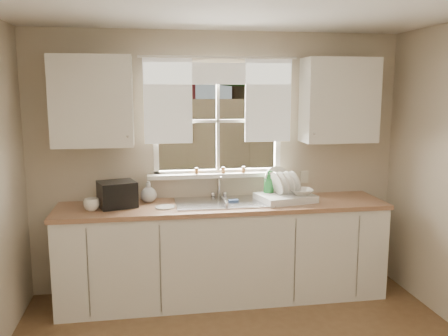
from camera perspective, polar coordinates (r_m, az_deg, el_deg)
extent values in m
cube|color=beige|center=(4.78, -0.68, -7.32)|extent=(3.60, 0.02, 1.15)
cube|color=beige|center=(4.59, -0.73, 14.08)|extent=(3.60, 0.02, 0.35)
cube|color=beige|center=(4.57, -15.83, 5.27)|extent=(1.20, 0.02, 1.00)
cube|color=beige|center=(4.91, 13.33, 5.65)|extent=(1.20, 0.02, 1.00)
cube|color=white|center=(4.67, -0.73, -0.47)|extent=(1.30, 0.06, 0.05)
cube|color=white|center=(4.60, -0.76, 11.88)|extent=(1.30, 0.06, 0.05)
cube|color=white|center=(4.56, -8.26, 5.52)|extent=(0.05, 0.06, 1.05)
cube|color=white|center=(4.74, 6.49, 5.70)|extent=(0.05, 0.06, 1.05)
cube|color=white|center=(4.61, -0.75, 5.66)|extent=(0.03, 0.04, 1.00)
cube|color=white|center=(4.61, -0.75, 5.66)|extent=(1.20, 0.04, 0.03)
cube|color=white|center=(4.61, -0.62, -0.84)|extent=(1.38, 0.14, 0.04)
cylinder|color=white|center=(4.53, -0.61, 13.19)|extent=(1.50, 0.02, 0.02)
cube|color=white|center=(4.48, -6.76, 8.05)|extent=(0.45, 0.02, 0.80)
cube|color=white|center=(4.63, 5.33, 8.12)|extent=(0.45, 0.02, 0.80)
cube|color=white|center=(4.53, -0.63, 11.29)|extent=(1.40, 0.02, 0.20)
cube|color=white|center=(4.53, -0.06, -10.17)|extent=(3.00, 0.62, 0.87)
cube|color=#A37251|center=(4.39, -0.06, -4.57)|extent=(3.04, 0.65, 0.04)
cube|color=white|center=(4.38, -15.55, 7.74)|extent=(0.70, 0.33, 0.80)
cube|color=white|center=(4.72, 13.68, 7.92)|extent=(0.70, 0.33, 0.80)
cube|color=beige|center=(4.86, 9.66, -1.06)|extent=(0.08, 0.01, 0.12)
cylinder|color=brown|center=(4.59, -0.09, -0.26)|extent=(0.04, 0.04, 0.06)
cylinder|color=brown|center=(4.56, -3.32, -0.35)|extent=(0.04, 0.04, 0.06)
cylinder|color=brown|center=(4.63, 2.35, -0.19)|extent=(0.04, 0.04, 0.06)
cube|color=#335421|center=(9.75, -5.09, -2.26)|extent=(20.00, 10.00, 0.02)
cube|color=#85684A|center=(7.63, -4.07, 1.49)|extent=(8.00, 0.10, 1.80)
cube|color=maroon|center=(11.07, -11.99, 4.83)|extent=(3.00, 3.00, 2.20)
cube|color=black|center=(11.05, -12.22, 11.30)|extent=(3.20, 3.20, 0.30)
cylinder|color=#423021|center=(10.74, 1.91, 7.57)|extent=(0.36, 0.36, 3.20)
cube|color=#B7B7BC|center=(4.44, -0.13, -5.23)|extent=(0.84, 0.46, 0.18)
cube|color=#B7B7BC|center=(4.42, -0.13, -4.16)|extent=(0.88, 0.50, 0.01)
cube|color=#B7B7BC|center=(4.42, -0.13, -4.48)|extent=(0.02, 0.41, 0.14)
cylinder|color=silver|center=(4.63, -0.62, -2.18)|extent=(0.03, 0.03, 0.22)
cylinder|color=silver|center=(4.54, -0.47, -1.02)|extent=(0.02, 0.18, 0.02)
sphere|color=silver|center=(4.64, -1.35, -3.17)|extent=(0.05, 0.05, 0.05)
sphere|color=silver|center=(4.66, 0.11, -3.12)|extent=(0.05, 0.05, 0.05)
cube|color=white|center=(4.52, 7.39, -3.55)|extent=(0.57, 0.48, 0.07)
cylinder|color=white|center=(4.59, 6.40, -1.38)|extent=(0.27, 0.13, 0.25)
cylinder|color=white|center=(4.45, 6.41, -1.86)|extent=(0.11, 0.23, 0.22)
cylinder|color=white|center=(4.48, 7.09, -1.80)|extent=(0.11, 0.23, 0.22)
cylinder|color=white|center=(4.50, 7.76, -1.74)|extent=(0.11, 0.23, 0.22)
cylinder|color=white|center=(4.53, 8.42, -1.68)|extent=(0.11, 0.23, 0.22)
imported|color=silver|center=(4.50, 9.26, -2.85)|extent=(0.24, 0.24, 0.05)
imported|color=#2C873E|center=(4.56, 5.42, -2.02)|extent=(0.13, 0.13, 0.28)
imported|color=#306DB6|center=(4.50, -13.88, -3.10)|extent=(0.09, 0.09, 0.17)
imported|color=beige|center=(4.50, -9.06, -2.83)|extent=(0.19, 0.19, 0.19)
cylinder|color=beige|center=(4.27, -7.10, -4.69)|extent=(0.18, 0.18, 0.01)
imported|color=white|center=(4.28, -15.66, -4.28)|extent=(0.18, 0.18, 0.11)
cube|color=black|center=(4.36, -12.73, -3.09)|extent=(0.38, 0.35, 0.23)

